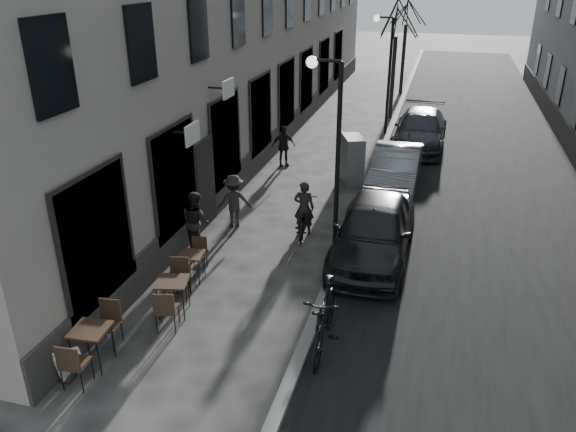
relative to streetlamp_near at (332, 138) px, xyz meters
The scene contains 21 objects.
ground 6.78m from the streetlamp_near, 88.36° to the right, with size 120.00×120.00×0.00m, color #33312E.
road 11.23m from the streetlamp_near, 68.09° to the left, with size 7.30×60.00×0.00m, color black.
kerb 10.48m from the streetlamp_near, 87.87° to the left, with size 0.25×60.00×0.12m, color gray.
streetlamp_near is the anchor object (origin of this frame).
streetlamp_far 12.00m from the streetlamp_near, 90.00° to the left, with size 0.90×0.28×5.09m.
tree_near 15.08m from the streetlamp_near, 89.72° to the left, with size 2.40×2.40×5.70m.
tree_far 21.05m from the streetlamp_near, 89.80° to the left, with size 2.40×2.40×5.70m.
bistro_set_a 7.14m from the streetlamp_near, 120.82° to the right, with size 0.72×1.66×0.97m.
bistro_set_b 5.28m from the streetlamp_near, 126.15° to the right, with size 0.82×1.68×0.96m.
bistro_set_c 4.58m from the streetlamp_near, 142.19° to the right, with size 0.64×1.44×0.83m.
sign_board 7.59m from the streetlamp_near, 122.23° to the right, with size 0.47×0.72×1.18m.
utility_cabinet 5.84m from the streetlamp_near, 92.82° to the left, with size 0.62×1.12×1.68m, color slate.
bicycle 2.98m from the streetlamp_near, 133.28° to the left, with size 0.64×1.85×0.97m, color black.
cyclist_rider 2.71m from the streetlamp_near, 133.28° to the left, with size 0.58×0.38×1.59m, color black.
pedestrian_near 4.21m from the streetlamp_near, 167.39° to the right, with size 0.81×0.63×1.66m, color black.
pedestrian_mid 3.93m from the streetlamp_near, 162.78° to the left, with size 1.02×0.58×1.57m, color #282623.
pedestrian_far 7.58m from the streetlamp_near, 115.33° to the left, with size 0.91×0.38×1.56m, color black.
car_near 2.63m from the streetlamp_near, ahead, with size 1.91×4.76×1.62m, color black.
car_mid 5.80m from the streetlamp_near, 76.31° to the left, with size 1.53×4.39×1.45m, color gray.
car_far 10.78m from the streetlamp_near, 80.32° to the left, with size 2.07×5.10×1.48m, color #35363E.
moped 4.75m from the streetlamp_near, 79.56° to the right, with size 0.66×2.33×1.40m, color black.
Camera 1 is at (2.32, -7.08, 7.04)m, focal length 35.00 mm.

